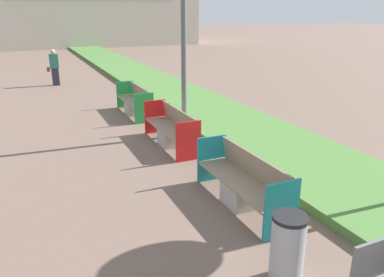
# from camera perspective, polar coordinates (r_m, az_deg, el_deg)

# --- Properties ---
(planter_grass_strip) EXTENTS (2.80, 120.00, 0.18)m
(planter_grass_strip) POSITION_cam_1_polar(r_m,az_deg,el_deg) (11.78, 4.78, 3.01)
(planter_grass_strip) COLOR #4C7A38
(planter_grass_strip) RESTS_ON ground
(bench_teal_frame) EXTENTS (0.65, 2.33, 0.94)m
(bench_teal_frame) POSITION_cam_1_polar(r_m,az_deg,el_deg) (6.71, 7.77, -7.06)
(bench_teal_frame) COLOR #ADA8A0
(bench_teal_frame) RESTS_ON ground
(bench_red_frame) EXTENTS (0.65, 2.37, 0.94)m
(bench_red_frame) POSITION_cam_1_polar(r_m,az_deg,el_deg) (9.60, -3.12, 1.15)
(bench_red_frame) COLOR #ADA8A0
(bench_red_frame) RESTS_ON ground
(bench_green_frame) EXTENTS (0.65, 2.30, 0.94)m
(bench_green_frame) POSITION_cam_1_polar(r_m,az_deg,el_deg) (12.65, -8.64, 5.30)
(bench_green_frame) COLOR #ADA8A0
(bench_green_frame) RESTS_ON ground
(litter_bin) EXTENTS (0.44, 0.44, 0.93)m
(litter_bin) POSITION_cam_1_polar(r_m,az_deg,el_deg) (5.01, 14.33, -15.98)
(litter_bin) COLOR #9EA0A5
(litter_bin) RESTS_ON ground
(pedestrian_walking) EXTENTS (0.53, 0.24, 1.66)m
(pedestrian_walking) POSITION_cam_1_polar(r_m,az_deg,el_deg) (18.69, -20.24, 10.15)
(pedestrian_walking) COLOR #232633
(pedestrian_walking) RESTS_ON ground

